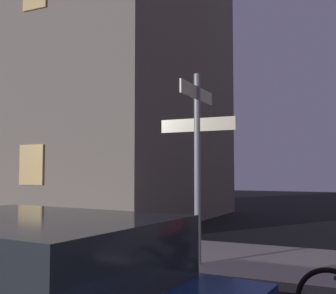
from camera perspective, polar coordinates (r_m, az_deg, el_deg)
sidewalk_kerb at (r=8.39m, az=12.92°, el=-15.07°), size 40.00×3.09×0.14m
signpost at (r=7.60m, az=4.01°, el=-0.40°), size 1.44×1.51×3.42m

